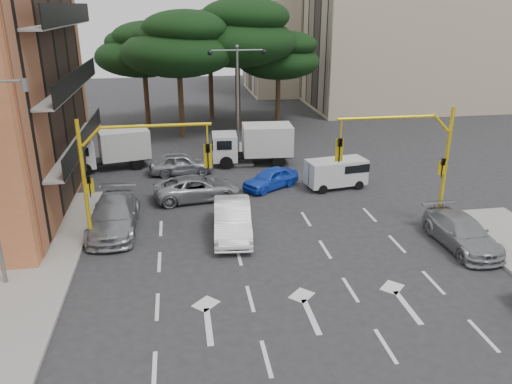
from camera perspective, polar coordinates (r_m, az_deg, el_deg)
The scene contains 21 objects.
ground at distance 22.80m, azimuth 3.04°, elevation -6.93°, with size 120.00×120.00×0.00m, color #28282B.
median_strip at distance 37.49m, azimuth -2.03°, elevation 4.43°, with size 1.40×6.00×0.15m, color gray.
apartment_beige_near at distance 57.18m, azimuth 17.02°, elevation 18.63°, with size 20.20×12.15×18.70m.
apartment_beige_far at distance 66.08m, azimuth 6.47°, elevation 18.65°, with size 16.20×12.15×16.70m.
pine_left_near at distance 41.80m, azimuth -8.83°, elevation 16.40°, with size 9.15×9.15×10.23m.
pine_center at distance 44.08m, azimuth -2.09°, elevation 17.73°, with size 9.98×9.98×11.16m.
pine_left_far at distance 45.91m, azimuth -12.74°, elevation 15.64°, with size 8.32×8.32×9.30m.
pine_right at distance 46.85m, azimuth 2.67°, elevation 15.35°, with size 7.49×7.49×8.37m.
pine_back at distance 48.90m, azimuth -5.27°, elevation 17.14°, with size 9.15×9.15×10.23m.
signal_mast_right at distance 25.32m, azimuth 17.53°, elevation 4.43°, with size 5.79×0.37×6.00m.
signal_mast_left at distance 22.86m, azimuth -14.81°, elevation 3.00°, with size 5.79×0.37×6.00m.
street_lamp_center at distance 36.36m, azimuth -2.13°, elevation 12.56°, with size 4.16×0.36×7.77m.
car_white_hatch at distance 24.14m, azimuth -2.71°, elevation -3.14°, with size 1.73×4.96×1.63m, color white.
car_blue_compact at distance 30.34m, azimuth 1.69°, elevation 1.58°, with size 1.50×3.72×1.27m, color blue.
car_silver_wagon at distance 25.57m, azimuth -15.94°, elevation -2.60°, with size 2.24×5.50×1.60m, color gray.
car_silver_cross_a at distance 28.79m, azimuth -6.74°, elevation 0.48°, with size 2.28×4.94×1.37m, color #97999E.
car_silver_cross_b at distance 33.32m, azimuth -8.55°, elevation 3.26°, with size 1.68×4.18×1.43m, color #94959B.
car_silver_parked at distance 24.92m, azimuth 22.46°, elevation -4.29°, with size 1.96×4.83×1.40m, color gray.
van_white at distance 30.75m, azimuth 9.12°, elevation 2.10°, with size 1.63×3.60×1.80m, color silver, non-canonical shape.
box_truck_a at distance 35.28m, azimuth -16.34°, elevation 4.65°, with size 2.25×5.36×2.64m, color silver, non-canonical shape.
box_truck_b at distance 34.87m, azimuth -0.37°, elevation 5.42°, with size 2.36×5.62×2.76m, color silver, non-canonical shape.
Camera 1 is at (-4.37, -19.73, 10.56)m, focal length 35.00 mm.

